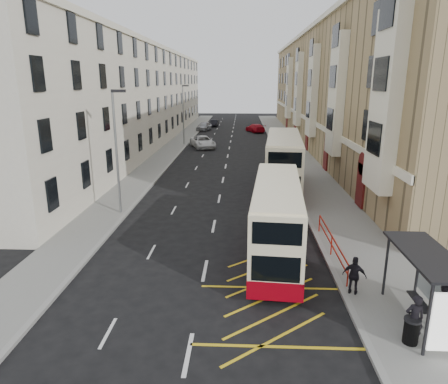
{
  "coord_description": "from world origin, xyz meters",
  "views": [
    {
      "loc": [
        1.68,
        -13.1,
        8.63
      ],
      "look_at": [
        0.71,
        8.32,
        2.66
      ],
      "focal_mm": 32.0,
      "sensor_mm": 36.0,
      "label": 1
    }
  ],
  "objects_px": {
    "street_lamp_far": "(184,112)",
    "litter_bin": "(411,330)",
    "bus_shelter": "(434,277)",
    "double_decker_front": "(276,220)",
    "car_silver": "(204,126)",
    "car_red": "(255,128)",
    "street_lamp_near": "(117,146)",
    "pedestrian_mid": "(445,308)",
    "double_decker_rear": "(283,163)",
    "pedestrian_near": "(414,319)",
    "white_van": "(203,142)",
    "pedestrian_far": "(354,275)",
    "car_dark": "(214,123)"
  },
  "relations": [
    {
      "from": "bus_shelter",
      "to": "street_lamp_far",
      "type": "height_order",
      "value": "street_lamp_far"
    },
    {
      "from": "litter_bin",
      "to": "car_red",
      "type": "bearing_deg",
      "value": 93.33
    },
    {
      "from": "pedestrian_mid",
      "to": "double_decker_front",
      "type": "bearing_deg",
      "value": 111.57
    },
    {
      "from": "bus_shelter",
      "to": "double_decker_rear",
      "type": "bearing_deg",
      "value": 100.08
    },
    {
      "from": "pedestrian_near",
      "to": "white_van",
      "type": "xyz_separation_m",
      "value": [
        -11.07,
        41.24,
        -0.23
      ]
    },
    {
      "from": "double_decker_rear",
      "to": "street_lamp_far",
      "type": "bearing_deg",
      "value": 120.73
    },
    {
      "from": "street_lamp_far",
      "to": "car_silver",
      "type": "relative_size",
      "value": 1.7
    },
    {
      "from": "street_lamp_far",
      "to": "car_dark",
      "type": "relative_size",
      "value": 1.99
    },
    {
      "from": "double_decker_rear",
      "to": "litter_bin",
      "type": "distance_m",
      "value": 19.91
    },
    {
      "from": "white_van",
      "to": "car_red",
      "type": "height_order",
      "value": "white_van"
    },
    {
      "from": "street_lamp_near",
      "to": "car_silver",
      "type": "height_order",
      "value": "street_lamp_near"
    },
    {
      "from": "double_decker_front",
      "to": "car_dark",
      "type": "bearing_deg",
      "value": 101.68
    },
    {
      "from": "street_lamp_near",
      "to": "litter_bin",
      "type": "xyz_separation_m",
      "value": [
        13.75,
        -13.27,
        -4.01
      ]
    },
    {
      "from": "car_dark",
      "to": "bus_shelter",
      "type": "bearing_deg",
      "value": -77.87
    },
    {
      "from": "street_lamp_near",
      "to": "car_dark",
      "type": "distance_m",
      "value": 54.26
    },
    {
      "from": "double_decker_front",
      "to": "white_van",
      "type": "height_order",
      "value": "double_decker_front"
    },
    {
      "from": "pedestrian_far",
      "to": "white_van",
      "type": "distance_m",
      "value": 39.41
    },
    {
      "from": "double_decker_rear",
      "to": "pedestrian_far",
      "type": "distance_m",
      "value": 16.61
    },
    {
      "from": "street_lamp_near",
      "to": "car_red",
      "type": "bearing_deg",
      "value": 77.19
    },
    {
      "from": "pedestrian_far",
      "to": "bus_shelter",
      "type": "bearing_deg",
      "value": 153.88
    },
    {
      "from": "double_decker_front",
      "to": "litter_bin",
      "type": "relative_size",
      "value": 10.8
    },
    {
      "from": "car_silver",
      "to": "pedestrian_near",
      "type": "bearing_deg",
      "value": -65.65
    },
    {
      "from": "pedestrian_mid",
      "to": "bus_shelter",
      "type": "bearing_deg",
      "value": 136.34
    },
    {
      "from": "litter_bin",
      "to": "car_silver",
      "type": "xyz_separation_m",
      "value": [
        -12.6,
        60.43,
        0.18
      ]
    },
    {
      "from": "pedestrian_near",
      "to": "pedestrian_mid",
      "type": "bearing_deg",
      "value": -155.11
    },
    {
      "from": "pedestrian_mid",
      "to": "pedestrian_far",
      "type": "xyz_separation_m",
      "value": [
        -2.41,
        2.5,
        -0.12
      ]
    },
    {
      "from": "double_decker_rear",
      "to": "pedestrian_mid",
      "type": "height_order",
      "value": "double_decker_rear"
    },
    {
      "from": "car_red",
      "to": "pedestrian_far",
      "type": "bearing_deg",
      "value": 70.89
    },
    {
      "from": "pedestrian_near",
      "to": "pedestrian_mid",
      "type": "xyz_separation_m",
      "value": [
        1.27,
        0.6,
        0.07
      ]
    },
    {
      "from": "street_lamp_far",
      "to": "double_decker_front",
      "type": "height_order",
      "value": "street_lamp_far"
    },
    {
      "from": "litter_bin",
      "to": "white_van",
      "type": "distance_m",
      "value": 42.76
    },
    {
      "from": "car_red",
      "to": "double_decker_front",
      "type": "bearing_deg",
      "value": 67.84
    },
    {
      "from": "street_lamp_near",
      "to": "white_van",
      "type": "height_order",
      "value": "street_lamp_near"
    },
    {
      "from": "litter_bin",
      "to": "pedestrian_near",
      "type": "xyz_separation_m",
      "value": [
        0.09,
        0.09,
        0.39
      ]
    },
    {
      "from": "double_decker_rear",
      "to": "pedestrian_mid",
      "type": "xyz_separation_m",
      "value": [
        3.76,
        -19.0,
        -1.23
      ]
    },
    {
      "from": "car_silver",
      "to": "car_dark",
      "type": "bearing_deg",
      "value": 91.17
    },
    {
      "from": "car_silver",
      "to": "car_red",
      "type": "relative_size",
      "value": 0.94
    },
    {
      "from": "car_dark",
      "to": "car_red",
      "type": "height_order",
      "value": "car_red"
    },
    {
      "from": "white_van",
      "to": "car_silver",
      "type": "relative_size",
      "value": 1.19
    },
    {
      "from": "bus_shelter",
      "to": "double_decker_front",
      "type": "xyz_separation_m",
      "value": [
        -4.9,
        6.13,
        -0.16
      ]
    },
    {
      "from": "double_decker_front",
      "to": "white_van",
      "type": "distance_m",
      "value": 35.04
    },
    {
      "from": "double_decker_front",
      "to": "car_red",
      "type": "bearing_deg",
      "value": 94.22
    },
    {
      "from": "street_lamp_far",
      "to": "litter_bin",
      "type": "relative_size",
      "value": 8.75
    },
    {
      "from": "street_lamp_near",
      "to": "pedestrian_far",
      "type": "bearing_deg",
      "value": -38.45
    },
    {
      "from": "car_red",
      "to": "white_van",
      "type": "bearing_deg",
      "value": 44.92
    },
    {
      "from": "street_lamp_far",
      "to": "car_dark",
      "type": "distance_m",
      "value": 24.52
    },
    {
      "from": "pedestrian_mid",
      "to": "street_lamp_far",
      "type": "bearing_deg",
      "value": 91.06
    },
    {
      "from": "street_lamp_far",
      "to": "car_red",
      "type": "xyz_separation_m",
      "value": [
        10.33,
        15.42,
        -3.91
      ]
    },
    {
      "from": "car_red",
      "to": "double_decker_rear",
      "type": "bearing_deg",
      "value": 69.94
    },
    {
      "from": "pedestrian_near",
      "to": "white_van",
      "type": "relative_size",
      "value": 0.31
    }
  ]
}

